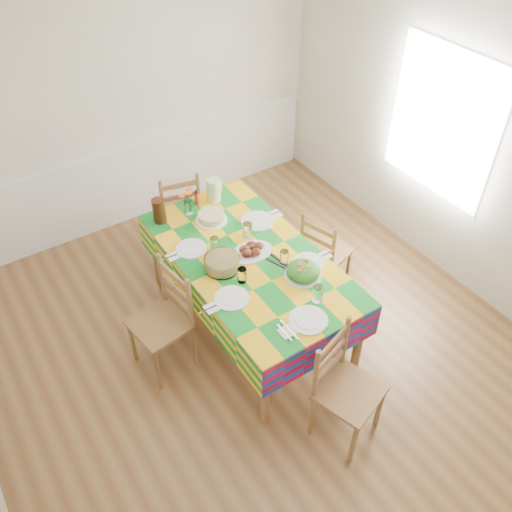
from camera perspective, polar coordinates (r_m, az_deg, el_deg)
The scene contains 23 objects.
room at distance 3.98m, azimuth 0.20°, elevation 1.70°, with size 4.58×5.08×2.78m.
wainscot at distance 6.30m, azimuth -12.52°, elevation 7.88°, with size 4.41×0.06×0.92m.
window_right at distance 5.40m, azimuth 18.98°, elevation 13.05°, with size 1.40×1.40×0.00m, color white.
dining_table at distance 4.69m, azimuth -0.75°, elevation -0.92°, with size 1.13×2.10×0.82m.
setting_near_head at distance 4.17m, azimuth 5.81°, elevation -5.73°, with size 0.49×0.33×0.14m.
setting_left_near at distance 4.31m, azimuth -2.24°, elevation -3.58°, with size 0.51×0.30×0.13m.
setting_left_far at distance 4.71m, azimuth -6.02°, elevation 0.94°, with size 0.49×0.29×0.13m.
setting_right_near at distance 4.57m, azimuth 4.68°, elevation -0.46°, with size 0.50×0.29×0.13m.
setting_right_far at distance 4.92m, azimuth -0.18°, elevation 3.40°, with size 0.57×0.33×0.15m.
meat_platter at distance 4.65m, azimuth -0.48°, elevation 0.58°, with size 0.38×0.27×0.07m.
salad_platter at distance 4.44m, azimuth 4.99°, elevation -1.63°, with size 0.31×0.31×0.13m.
pasta_bowl at distance 4.51m, azimuth -3.60°, elevation -0.73°, with size 0.30×0.30×0.11m.
cake at distance 5.01m, azimuth -4.73°, elevation 4.07°, with size 0.29×0.29×0.08m.
serving_utensils at distance 4.61m, azimuth 1.72°, elevation -0.25°, with size 0.16×0.37×0.01m.
flower_vase at distance 5.08m, azimuth -7.20°, elevation 5.50°, with size 0.16×0.13×0.26m.
hot_sauce at distance 5.21m, azimuth -6.27°, elevation 6.17°, with size 0.04×0.04×0.15m, color #AB190D.
green_pitcher at distance 5.23m, azimuth -4.45°, elevation 6.95°, with size 0.13×0.13×0.23m, color #CBEFA8.
tea_pitcher at distance 5.02m, azimuth -10.17°, elevation 4.72°, with size 0.12×0.12×0.24m, color black.
name_card at distance 4.10m, azimuth 7.06°, elevation -7.50°, with size 0.08×0.03×0.02m, color white.
chair_near at distance 4.18m, azimuth 9.28°, elevation -13.62°, with size 0.56×0.55×1.02m.
chair_far at distance 5.75m, azimuth -8.03°, elevation 4.79°, with size 0.52×0.50×0.98m.
chair_left at distance 4.60m, azimuth -9.64°, elevation -6.76°, with size 0.50×0.51×1.03m.
chair_right at distance 5.25m, azimuth 7.11°, elevation 0.30°, with size 0.49×0.50×0.92m.
Camera 1 is at (-1.68, -2.53, 3.92)m, focal length 38.00 mm.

